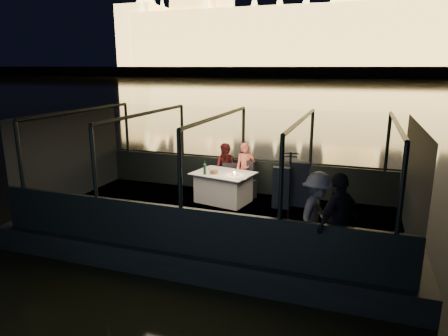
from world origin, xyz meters
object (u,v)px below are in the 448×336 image
(chair_port_left, at_px, (228,180))
(wine_bottle, at_px, (205,169))
(coat_stand, at_px, (288,208))
(passenger_dark, at_px, (338,223))
(chair_port_right, at_px, (245,181))
(passenger_stripe, at_px, (316,212))
(dining_table_central, at_px, (223,187))
(person_woman_coral, at_px, (245,168))
(person_man_maroon, at_px, (226,166))

(chair_port_left, bearing_deg, wine_bottle, -125.47)
(chair_port_left, xyz_separation_m, coat_stand, (2.09, -2.85, 0.45))
(passenger_dark, xyz_separation_m, wine_bottle, (-3.33, 2.44, 0.06))
(chair_port_right, height_order, passenger_stripe, passenger_stripe)
(dining_table_central, height_order, person_woman_coral, person_woman_coral)
(dining_table_central, relative_size, coat_stand, 0.75)
(chair_port_left, height_order, passenger_stripe, passenger_stripe)
(person_woman_coral, distance_m, wine_bottle, 1.27)
(coat_stand, bearing_deg, passenger_stripe, 8.09)
(passenger_dark, relative_size, wine_bottle, 5.34)
(person_woman_coral, bearing_deg, dining_table_central, -135.62)
(passenger_dark, bearing_deg, person_man_maroon, -105.44)
(coat_stand, relative_size, passenger_stripe, 1.21)
(chair_port_left, distance_m, coat_stand, 3.57)
(person_man_maroon, bearing_deg, coat_stand, -60.60)
(passenger_stripe, bearing_deg, coat_stand, 108.90)
(dining_table_central, xyz_separation_m, chair_port_left, (-0.03, 0.45, 0.06))
(coat_stand, bearing_deg, chair_port_right, 119.53)
(person_man_maroon, height_order, wine_bottle, person_man_maroon)
(wine_bottle, bearing_deg, passenger_dark, -36.18)
(person_man_maroon, height_order, passenger_dark, passenger_dark)
(dining_table_central, xyz_separation_m, person_woman_coral, (0.37, 0.72, 0.36))
(chair_port_left, distance_m, person_woman_coral, 0.57)
(person_woman_coral, height_order, passenger_dark, passenger_dark)
(person_man_maroon, xyz_separation_m, passenger_stripe, (2.71, -3.05, 0.10))
(dining_table_central, relative_size, wine_bottle, 4.50)
(chair_port_right, bearing_deg, dining_table_central, -108.11)
(chair_port_left, relative_size, coat_stand, 0.45)
(coat_stand, bearing_deg, dining_table_central, 130.66)
(chair_port_right, height_order, wine_bottle, wine_bottle)
(person_man_maroon, distance_m, passenger_stripe, 4.08)
(dining_table_central, bearing_deg, chair_port_left, 93.89)
(chair_port_left, bearing_deg, chair_port_right, -6.54)
(dining_table_central, height_order, chair_port_right, chair_port_right)
(dining_table_central, height_order, chair_port_left, chair_port_left)
(passenger_stripe, bearing_deg, chair_port_left, 53.64)
(passenger_dark, bearing_deg, dining_table_central, -100.23)
(chair_port_left, xyz_separation_m, chair_port_right, (0.46, 0.03, 0.00))
(passenger_stripe, xyz_separation_m, wine_bottle, (-2.94, 2.04, 0.06))
(chair_port_right, distance_m, passenger_dark, 4.09)
(coat_stand, xyz_separation_m, person_woman_coral, (-1.69, 3.12, -0.15))
(chair_port_left, relative_size, chair_port_right, 0.90)
(person_man_maroon, xyz_separation_m, wine_bottle, (-0.23, -1.01, 0.17))
(dining_table_central, bearing_deg, coat_stand, -49.34)
(person_woman_coral, height_order, person_man_maroon, person_woman_coral)
(person_woman_coral, xyz_separation_m, wine_bottle, (-0.76, -1.01, 0.17))
(dining_table_central, distance_m, passenger_dark, 4.04)
(chair_port_right, relative_size, person_woman_coral, 0.67)
(chair_port_right, relative_size, passenger_dark, 0.56)
(coat_stand, height_order, person_man_maroon, coat_stand)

